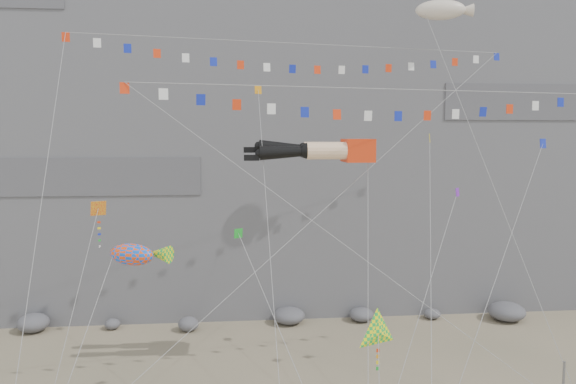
{
  "coord_description": "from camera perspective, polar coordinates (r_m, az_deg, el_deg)",
  "views": [
    {
      "loc": [
        -4.43,
        -27.09,
        15.22
      ],
      "look_at": [
        -0.87,
        9.0,
        11.56
      ],
      "focal_mm": 35.0,
      "sensor_mm": 36.0,
      "label": 1
    }
  ],
  "objects": [
    {
      "name": "harlequin_kite",
      "position": [
        29.94,
        -18.74,
        -1.7
      ],
      "size": [
        3.01,
        5.76,
        12.69
      ],
      "color": "red",
      "rests_on": "ground"
    },
    {
      "name": "flag_banner_lower",
      "position": [
        31.56,
        9.74,
        10.25
      ],
      "size": [
        26.77,
        9.04,
        21.5
      ],
      "color": "red",
      "rests_on": "ground"
    },
    {
      "name": "legs_kite",
      "position": [
        33.67,
        3.54,
        4.22
      ],
      "size": [
        7.71,
        14.62,
        19.67
      ],
      "rotation": [
        0.0,
        0.0,
        -0.01
      ],
      "color": "red",
      "rests_on": "ground"
    },
    {
      "name": "delta_kite",
      "position": [
        27.91,
        9.16,
        -13.94
      ],
      "size": [
        2.56,
        6.55,
        8.31
      ],
      "color": "#FFF00D",
      "rests_on": "ground"
    },
    {
      "name": "talus_boulders",
      "position": [
        46.66,
        0.1,
        -12.5
      ],
      "size": [
        60.0,
        3.0,
        1.2
      ],
      "primitive_type": null,
      "color": "#5B5B5F",
      "rests_on": "ground"
    },
    {
      "name": "small_kite_c",
      "position": [
        30.11,
        -4.91,
        -4.57
      ],
      "size": [
        5.29,
        10.73,
        14.91
      ],
      "color": "green",
      "rests_on": "ground"
    },
    {
      "name": "small_kite_b",
      "position": [
        33.89,
        16.71,
        -0.44
      ],
      "size": [
        8.05,
        9.61,
        16.63
      ],
      "color": "purple",
      "rests_on": "ground"
    },
    {
      "name": "blimp_windsock",
      "position": [
        41.44,
        15.25,
        17.35
      ],
      "size": [
        6.21,
        13.53,
        27.01
      ],
      "color": "beige",
      "rests_on": "ground"
    },
    {
      "name": "cliff",
      "position": [
        60.05,
        -1.38,
        15.13
      ],
      "size": [
        80.0,
        28.0,
        50.0
      ],
      "primitive_type": "cube",
      "color": "slate",
      "rests_on": "ground"
    },
    {
      "name": "small_kite_e",
      "position": [
        34.99,
        24.35,
        4.09
      ],
      "size": [
        10.24,
        9.04,
        19.46
      ],
      "color": "#1324A8",
      "rests_on": "ground"
    },
    {
      "name": "small_kite_a",
      "position": [
        36.3,
        -3.02,
        9.78
      ],
      "size": [
        1.19,
        16.21,
        23.85
      ],
      "color": "orange",
      "rests_on": "ground"
    },
    {
      "name": "flag_banner_upper",
      "position": [
        38.44,
        1.72,
        14.79
      ],
      "size": [
        29.31,
        17.75,
        29.78
      ],
      "color": "red",
      "rests_on": "ground"
    },
    {
      "name": "fish_windsock",
      "position": [
        29.75,
        -15.62,
        -6.17
      ],
      "size": [
        5.42,
        7.63,
        11.64
      ],
      "color": "#FD470C",
      "rests_on": "ground"
    },
    {
      "name": "small_kite_d",
      "position": [
        36.13,
        14.2,
        4.92
      ],
      "size": [
        5.17,
        14.66,
        21.02
      ],
      "color": "yellow",
      "rests_on": "ground"
    }
  ]
}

